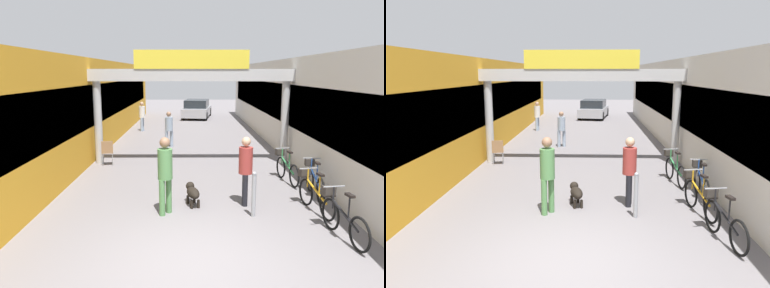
% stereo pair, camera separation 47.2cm
% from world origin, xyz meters
% --- Properties ---
extents(ground_plane, '(80.00, 80.00, 0.00)m').
position_xyz_m(ground_plane, '(0.00, 0.00, 0.00)').
color(ground_plane, slate).
extents(storefront_left, '(3.00, 26.00, 3.77)m').
position_xyz_m(storefront_left, '(-5.09, 11.00, 1.89)').
color(storefront_left, gold).
rests_on(storefront_left, ground_plane).
extents(storefront_right, '(3.00, 26.00, 3.77)m').
position_xyz_m(storefront_right, '(5.09, 11.00, 1.89)').
color(storefront_right, beige).
rests_on(storefront_right, ground_plane).
extents(arcade_sign_gateway, '(7.40, 0.47, 4.02)m').
position_xyz_m(arcade_sign_gateway, '(0.00, 7.26, 2.86)').
color(arcade_sign_gateway, '#B2B2B2').
rests_on(arcade_sign_gateway, ground_plane).
extents(pedestrian_with_dog, '(0.48, 0.48, 1.82)m').
position_xyz_m(pedestrian_with_dog, '(-0.63, 2.25, 1.05)').
color(pedestrian_with_dog, '#4C7F47').
rests_on(pedestrian_with_dog, ground_plane).
extents(pedestrian_companion, '(0.39, 0.40, 1.71)m').
position_xyz_m(pedestrian_companion, '(1.31, 2.90, 0.98)').
color(pedestrian_companion, black).
rests_on(pedestrian_companion, ground_plane).
extents(pedestrian_carrying_crate, '(0.45, 0.45, 1.58)m').
position_xyz_m(pedestrian_carrying_crate, '(-0.98, 10.26, 0.89)').
color(pedestrian_carrying_crate, '#8C9EB2').
rests_on(pedestrian_carrying_crate, ground_plane).
extents(pedestrian_elderly_walking, '(0.39, 0.40, 1.65)m').
position_xyz_m(pedestrian_elderly_walking, '(-2.76, 14.94, 0.94)').
color(pedestrian_elderly_walking, '#8C9EB2').
rests_on(pedestrian_elderly_walking, ground_plane).
extents(dog_on_leash, '(0.43, 0.76, 0.53)m').
position_xyz_m(dog_on_leash, '(0.00, 2.85, 0.33)').
color(dog_on_leash, black).
rests_on(dog_on_leash, ground_plane).
extents(bicycle_black_nearest, '(0.46, 1.68, 0.98)m').
position_xyz_m(bicycle_black_nearest, '(2.95, 0.97, 0.44)').
color(bicycle_black_nearest, black).
rests_on(bicycle_black_nearest, ground_plane).
extents(bicycle_orange_second, '(0.48, 1.67, 0.98)m').
position_xyz_m(bicycle_orange_second, '(2.89, 2.44, 0.44)').
color(bicycle_orange_second, black).
rests_on(bicycle_orange_second, ground_plane).
extents(bicycle_blue_third, '(0.46, 1.69, 0.98)m').
position_xyz_m(bicycle_blue_third, '(3.25, 3.55, 0.44)').
color(bicycle_blue_third, black).
rests_on(bicycle_blue_third, ground_plane).
extents(bicycle_green_farthest, '(0.46, 1.68, 0.98)m').
position_xyz_m(bicycle_green_farthest, '(2.85, 4.91, 0.44)').
color(bicycle_green_farthest, black).
rests_on(bicycle_green_farthest, ground_plane).
extents(bollard_post_metal, '(0.10, 0.10, 1.06)m').
position_xyz_m(bollard_post_metal, '(1.39, 2.09, 0.54)').
color(bollard_post_metal, gray).
rests_on(bollard_post_metal, ground_plane).
extents(cafe_chair_wood_nearer, '(0.48, 0.48, 0.89)m').
position_xyz_m(cafe_chair_wood_nearer, '(-2.99, 6.94, 0.54)').
color(cafe_chair_wood_nearer, gray).
rests_on(cafe_chair_wood_nearer, ground_plane).
extents(parked_car_silver, '(2.31, 4.21, 1.33)m').
position_xyz_m(parked_car_silver, '(0.45, 21.19, 0.64)').
color(parked_car_silver, '#99999E').
rests_on(parked_car_silver, ground_plane).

